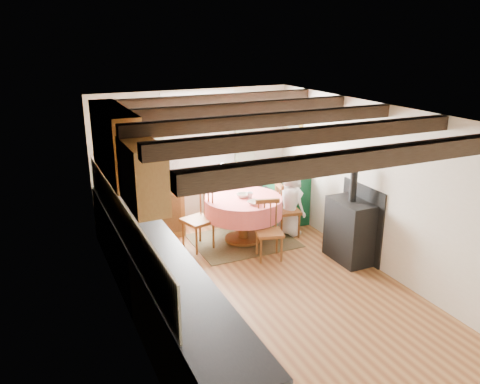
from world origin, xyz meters
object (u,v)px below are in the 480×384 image
cast_iron_stove (351,214)px  cup (250,195)px  aga_range (280,193)px  dining_table (243,220)px  chair_left (198,218)px  chair_right (287,209)px  child_right (291,202)px  child_far (222,195)px  chair_near (269,231)px

cast_iron_stove → cup: bearing=131.6°
aga_range → dining_table: bearing=-147.9°
chair_left → chair_right: (1.56, -0.13, -0.04)m
child_right → cup: 0.81m
aga_range → child_far: size_ratio=0.90×
dining_table → cast_iron_stove: (1.17, -1.29, 0.36)m
chair_left → child_far: size_ratio=0.87×
chair_near → chair_left: chair_left is taller
dining_table → cup: (0.09, -0.06, 0.43)m
chair_near → chair_right: chair_right is taller
dining_table → child_far: bearing=94.3°
child_far → cast_iron_stove: bearing=136.4°
aga_range → child_right: child_right is taller
chair_right → chair_left: bearing=95.2°
aga_range → child_right: bearing=-105.7°
dining_table → chair_near: 0.75m
chair_near → child_right: size_ratio=0.78×
chair_near → cup: size_ratio=8.96×
chair_right → child_right: child_right is taller
chair_right → child_right: bearing=-63.2°
chair_right → child_far: bearing=55.9°
cast_iron_stove → chair_right: bearing=107.4°
aga_range → child_far: bearing=175.4°
cup → chair_right: bearing=-1.0°
dining_table → aga_range: aga_range is taller
chair_left → cast_iron_stove: cast_iron_stove is taller
dining_table → chair_left: chair_left is taller
aga_range → cup: size_ratio=10.36×
child_right → cast_iron_stove: bearing=-178.7°
dining_table → cast_iron_stove: 1.78m
cup → child_right: bearing=0.6°
chair_left → child_far: child_far is taller
child_far → child_right: 1.22m
chair_left → child_right: bearing=69.1°
dining_table → chair_right: chair_right is taller
chair_right → cup: size_ratio=9.39×
aga_range → child_right: size_ratio=0.90×
child_far → cup: (0.14, -0.82, 0.23)m
dining_table → child_right: size_ratio=1.08×
chair_near → chair_left: bearing=152.0°
dining_table → aga_range: 1.26m
chair_near → child_far: child_far is taller
child_far → aga_range: bearing=-169.3°
child_right → cup: child_right is taller
aga_range → chair_near: bearing=-124.6°
cast_iron_stove → child_right: 1.28m
chair_left → chair_right: chair_left is taller
chair_right → cup: (-0.71, 0.01, 0.34)m
dining_table → child_right: (0.86, -0.05, 0.20)m
child_right → chair_left: bearing=73.1°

